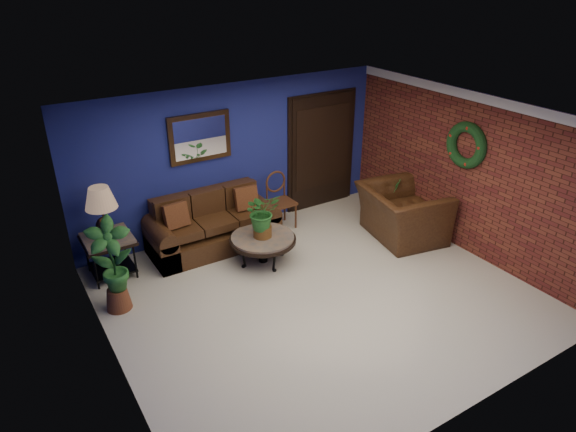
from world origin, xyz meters
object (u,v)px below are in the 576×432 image
coffee_table (263,240)px  end_table (109,246)px  table_lamp (102,206)px  sofa (212,229)px  side_chair (279,196)px  armchair (402,213)px

coffee_table → end_table: 2.25m
end_table → table_lamp: size_ratio=0.95×
sofa → table_lamp: (-1.63, -0.03, 0.82)m
sofa → table_lamp: size_ratio=2.77×
coffee_table → end_table: size_ratio=1.46×
coffee_table → table_lamp: (-2.08, 0.85, 0.74)m
sofa → end_table: (-1.63, -0.03, 0.19)m
end_table → side_chair: side_chair is taller
sofa → coffee_table: size_ratio=2.01×
sofa → side_chair: 1.33m
end_table → armchair: size_ratio=0.53×
armchair → sofa: bearing=74.3°
side_chair → armchair: 2.09m
sofa → armchair: sofa is taller
coffee_table → side_chair: bearing=47.4°
coffee_table → side_chair: side_chair is taller
end_table → table_lamp: (-0.00, -0.00, 0.63)m
coffee_table → end_table: (-2.08, 0.85, 0.11)m
armchair → side_chair: bearing=57.1°
table_lamp → side_chair: table_lamp is taller
sofa → table_lamp: 1.82m
sofa → side_chair: size_ratio=2.10×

